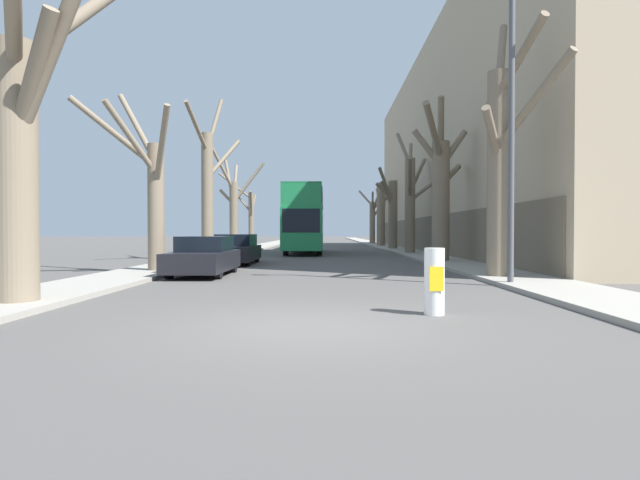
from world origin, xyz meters
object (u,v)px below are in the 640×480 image
(parked_car_0, at_px, (204,257))
(street_tree_left_0, at_px, (23,147))
(street_tree_right_2, at_px, (411,198))
(street_tree_right_4, at_px, (382,212))
(street_tree_right_0, at_px, (501,160))
(lamp_post, at_px, (508,118))
(street_tree_left_2, at_px, (208,188))
(traffic_bollard, at_px, (434,281))
(double_decker_bus, at_px, (305,217))
(street_tree_right_5, at_px, (373,218))
(street_tree_right_3, at_px, (392,212))
(street_tree_right_1, at_px, (441,190))
(street_tree_left_1, at_px, (151,191))
(parked_car_1, at_px, (236,250))
(street_tree_left_4, at_px, (250,216))
(street_tree_left_3, at_px, (234,207))

(parked_car_0, bearing_deg, street_tree_left_0, -103.91)
(street_tree_right_2, bearing_deg, street_tree_right_4, 90.16)
(street_tree_right_0, height_order, lamp_post, street_tree_right_0)
(street_tree_left_2, bearing_deg, lamp_post, -47.74)
(street_tree_right_4, distance_m, traffic_bollard, 40.55)
(double_decker_bus, bearing_deg, street_tree_right_5, 74.06)
(street_tree_right_5, bearing_deg, lamp_post, -90.86)
(street_tree_right_2, relative_size, street_tree_right_3, 1.22)
(street_tree_left_0, xyz_separation_m, street_tree_right_5, (11.38, 48.56, -0.00))
(street_tree_right_2, relative_size, parked_car_0, 1.90)
(street_tree_right_1, height_order, double_decker_bus, street_tree_right_1)
(street_tree_right_5, bearing_deg, street_tree_right_2, -89.90)
(street_tree_right_4, relative_size, traffic_bollard, 5.74)
(street_tree_right_3, bearing_deg, street_tree_right_4, 89.09)
(street_tree_right_1, distance_m, double_decker_bus, 12.50)
(street_tree_left_1, relative_size, street_tree_right_1, 0.87)
(street_tree_right_3, bearing_deg, traffic_bollard, -96.22)
(street_tree_right_4, height_order, parked_car_1, street_tree_right_4)
(street_tree_right_0, bearing_deg, street_tree_left_1, 169.40)
(street_tree_right_2, height_order, street_tree_right_4, street_tree_right_2)
(street_tree_right_0, distance_m, parked_car_0, 9.99)
(street_tree_left_2, bearing_deg, street_tree_left_0, -89.54)
(street_tree_left_4, relative_size, street_tree_right_0, 0.77)
(traffic_bollard, bearing_deg, street_tree_right_4, 84.88)
(street_tree_left_4, xyz_separation_m, parked_car_0, (2.08, -23.88, -2.14))
(street_tree_left_1, height_order, street_tree_left_3, street_tree_left_3)
(street_tree_left_0, distance_m, parked_car_0, 7.74)
(street_tree_right_3, bearing_deg, street_tree_left_0, -109.88)
(street_tree_right_3, bearing_deg, street_tree_right_0, -90.18)
(street_tree_right_3, relative_size, street_tree_right_5, 0.98)
(street_tree_left_4, bearing_deg, street_tree_right_4, 35.98)
(street_tree_right_0, relative_size, street_tree_right_5, 1.21)
(street_tree_left_0, xyz_separation_m, lamp_post, (10.70, 3.78, 1.38))
(street_tree_right_5, xyz_separation_m, double_decker_bus, (-6.94, -24.31, -0.62))
(street_tree_left_0, relative_size, double_decker_bus, 0.71)
(street_tree_left_0, distance_m, street_tree_right_2, 25.68)
(street_tree_left_4, relative_size, street_tree_right_5, 0.93)
(street_tree_left_4, bearing_deg, street_tree_left_2, -89.27)
(street_tree_left_0, relative_size, street_tree_left_1, 1.12)
(street_tree_right_0, xyz_separation_m, street_tree_right_3, (0.08, 25.49, -0.54))
(street_tree_right_1, distance_m, street_tree_right_3, 17.30)
(street_tree_right_2, bearing_deg, street_tree_right_1, -91.20)
(lamp_post, bearing_deg, street_tree_left_4, 112.05)
(street_tree_left_2, height_order, street_tree_right_3, street_tree_left_2)
(street_tree_left_1, relative_size, parked_car_0, 1.55)
(street_tree_right_0, bearing_deg, street_tree_right_3, 89.82)
(street_tree_left_2, distance_m, street_tree_left_4, 15.32)
(street_tree_left_2, xyz_separation_m, traffic_bollard, (7.89, -16.50, -3.11))
(street_tree_right_4, bearing_deg, traffic_bollard, -95.12)
(street_tree_left_2, xyz_separation_m, street_tree_right_2, (11.55, 7.30, -0.05))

